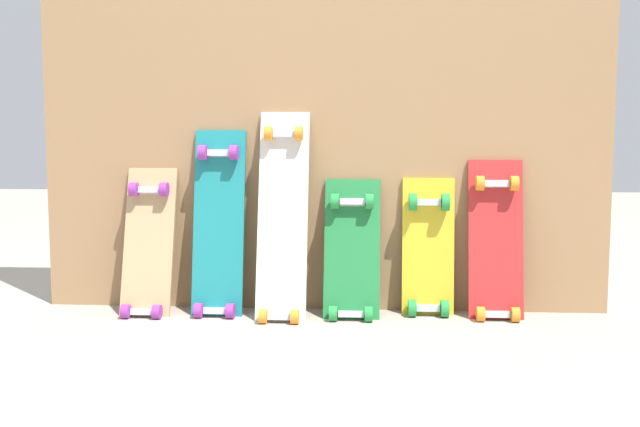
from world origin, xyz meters
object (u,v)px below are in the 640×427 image
(skateboard_natural, at_px, (148,251))
(skateboard_green, at_px, (352,258))
(skateboard_teal, at_px, (218,232))
(skateboard_white, at_px, (282,225))
(skateboard_yellow, at_px, (428,255))
(skateboard_red, at_px, (496,249))

(skateboard_natural, relative_size, skateboard_green, 1.07)
(skateboard_teal, xyz_separation_m, skateboard_white, (0.24, -0.03, 0.03))
(skateboard_yellow, bearing_deg, skateboard_red, -6.60)
(skateboard_white, bearing_deg, skateboard_natural, 178.19)
(skateboard_green, height_order, skateboard_red, skateboard_red)
(skateboard_teal, relative_size, skateboard_yellow, 1.32)
(skateboard_teal, distance_m, skateboard_green, 0.50)
(skateboard_green, bearing_deg, skateboard_red, 2.42)
(skateboard_natural, xyz_separation_m, skateboard_green, (0.76, 0.01, -0.02))
(skateboard_white, height_order, skateboard_yellow, skateboard_white)
(skateboard_teal, bearing_deg, skateboard_red, 0.54)
(skateboard_teal, relative_size, skateboard_red, 1.17)
(skateboard_white, xyz_separation_m, skateboard_red, (0.77, 0.04, -0.09))
(skateboard_red, bearing_deg, skateboard_teal, -179.46)
(skateboard_natural, xyz_separation_m, skateboard_yellow, (1.04, 0.06, -0.01))
(skateboard_green, bearing_deg, skateboard_teal, 178.56)
(skateboard_white, bearing_deg, skateboard_red, 3.21)
(skateboard_yellow, bearing_deg, skateboard_white, -172.37)
(skateboard_white, relative_size, skateboard_yellow, 1.45)
(skateboard_natural, relative_size, skateboard_yellow, 1.08)
(skateboard_white, xyz_separation_m, skateboard_green, (0.25, 0.02, -0.12))
(skateboard_green, xyz_separation_m, skateboard_red, (0.52, 0.02, 0.04))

